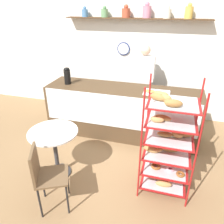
% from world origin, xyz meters
% --- Properties ---
extents(ground_plane, '(14.00, 14.00, 0.00)m').
position_xyz_m(ground_plane, '(0.00, 0.00, 0.00)').
color(ground_plane, olive).
extents(back_wall, '(10.00, 0.30, 2.70)m').
position_xyz_m(back_wall, '(0.00, 2.18, 1.37)').
color(back_wall, white).
rests_on(back_wall, ground_plane).
extents(display_counter, '(2.88, 0.74, 0.96)m').
position_xyz_m(display_counter, '(0.00, 1.08, 0.48)').
color(display_counter, '#4C3823').
rests_on(display_counter, ground_plane).
extents(pastry_rack, '(0.65, 0.53, 1.58)m').
position_xyz_m(pastry_rack, '(0.89, -0.18, 0.75)').
color(pastry_rack, '#A51919').
rests_on(pastry_rack, ground_plane).
extents(person_worker, '(0.40, 0.23, 1.66)m').
position_xyz_m(person_worker, '(0.29, 1.69, 0.91)').
color(person_worker, '#282833').
rests_on(person_worker, ground_plane).
extents(cafe_table, '(0.70, 0.70, 0.75)m').
position_xyz_m(cafe_table, '(-0.66, -0.32, 0.57)').
color(cafe_table, '#262628').
rests_on(cafe_table, ground_plane).
extents(cafe_chair, '(0.51, 0.51, 0.89)m').
position_xyz_m(cafe_chair, '(-0.48, -0.89, 0.55)').
color(cafe_chair, black).
rests_on(cafe_chair, ground_plane).
extents(coffee_carafe, '(0.12, 0.12, 0.32)m').
position_xyz_m(coffee_carafe, '(-1.08, 1.04, 1.12)').
color(coffee_carafe, black).
rests_on(coffee_carafe, display_counter).
extents(donut_tray_counter, '(0.45, 0.33, 0.05)m').
position_xyz_m(donut_tray_counter, '(0.62, 1.02, 0.98)').
color(donut_tray_counter, silver).
rests_on(donut_tray_counter, display_counter).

